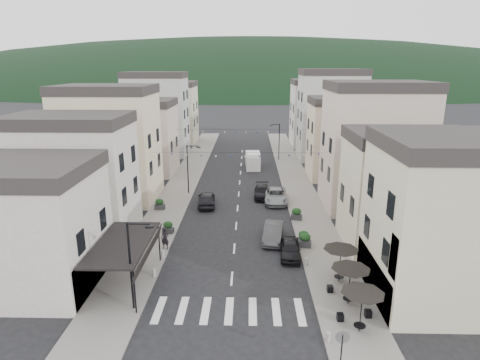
{
  "coord_description": "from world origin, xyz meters",
  "views": [
    {
      "loc": [
        1.19,
        -20.19,
        15.06
      ],
      "look_at": [
        0.29,
        20.0,
        3.5
      ],
      "focal_mm": 30.0,
      "sensor_mm": 36.0,
      "label": 1
    }
  ],
  "objects_px": {
    "parked_car_c": "(276,195)",
    "pedestrian_a": "(165,238)",
    "parked_car_b": "(273,232)",
    "parked_car_d": "(262,192)",
    "parked_car_e": "(206,199)",
    "pedestrian_b": "(132,233)",
    "parked_car_a": "(290,249)",
    "delivery_van": "(253,160)"
  },
  "relations": [
    {
      "from": "parked_car_c",
      "to": "pedestrian_a",
      "type": "relative_size",
      "value": 2.94
    },
    {
      "from": "parked_car_c",
      "to": "parked_car_b",
      "type": "bearing_deg",
      "value": -94.17
    },
    {
      "from": "parked_car_b",
      "to": "parked_car_d",
      "type": "relative_size",
      "value": 1.0
    },
    {
      "from": "parked_car_e",
      "to": "pedestrian_a",
      "type": "bearing_deg",
      "value": 73.03
    },
    {
      "from": "parked_car_b",
      "to": "pedestrian_b",
      "type": "xyz_separation_m",
      "value": [
        -12.32,
        -0.99,
        0.28
      ]
    },
    {
      "from": "parked_car_e",
      "to": "pedestrian_a",
      "type": "height_order",
      "value": "pedestrian_a"
    },
    {
      "from": "parked_car_a",
      "to": "delivery_van",
      "type": "bearing_deg",
      "value": 98.97
    },
    {
      "from": "parked_car_e",
      "to": "pedestrian_b",
      "type": "xyz_separation_m",
      "value": [
        -5.46,
        -9.96,
        0.24
      ]
    },
    {
      "from": "parked_car_b",
      "to": "pedestrian_b",
      "type": "relative_size",
      "value": 2.49
    },
    {
      "from": "parked_car_b",
      "to": "parked_car_a",
      "type": "bearing_deg",
      "value": -61.31
    },
    {
      "from": "parked_car_d",
      "to": "delivery_van",
      "type": "relative_size",
      "value": 0.87
    },
    {
      "from": "parked_car_a",
      "to": "parked_car_b",
      "type": "relative_size",
      "value": 0.87
    },
    {
      "from": "parked_car_c",
      "to": "delivery_van",
      "type": "relative_size",
      "value": 1.04
    },
    {
      "from": "delivery_van",
      "to": "pedestrian_b",
      "type": "distance_m",
      "value": 29.28
    },
    {
      "from": "parked_car_c",
      "to": "parked_car_d",
      "type": "xyz_separation_m",
      "value": [
        -1.48,
        1.66,
        -0.1
      ]
    },
    {
      "from": "parked_car_a",
      "to": "parked_car_e",
      "type": "relative_size",
      "value": 0.85
    },
    {
      "from": "parked_car_a",
      "to": "delivery_van",
      "type": "height_order",
      "value": "delivery_van"
    },
    {
      "from": "parked_car_a",
      "to": "parked_car_c",
      "type": "distance_m",
      "value": 13.61
    },
    {
      "from": "delivery_van",
      "to": "parked_car_b",
      "type": "bearing_deg",
      "value": -88.8
    },
    {
      "from": "delivery_van",
      "to": "parked_car_c",
      "type": "bearing_deg",
      "value": -83.37
    },
    {
      "from": "parked_car_b",
      "to": "pedestrian_a",
      "type": "relative_size",
      "value": 2.45
    },
    {
      "from": "pedestrian_b",
      "to": "parked_car_a",
      "type": "bearing_deg",
      "value": -13.32
    },
    {
      "from": "parked_car_b",
      "to": "pedestrian_b",
      "type": "height_order",
      "value": "pedestrian_b"
    },
    {
      "from": "delivery_van",
      "to": "pedestrian_b",
      "type": "bearing_deg",
      "value": -113.77
    },
    {
      "from": "parked_car_a",
      "to": "pedestrian_a",
      "type": "bearing_deg",
      "value": 178.02
    },
    {
      "from": "parked_car_d",
      "to": "pedestrian_a",
      "type": "distance_m",
      "value": 16.66
    },
    {
      "from": "parked_car_d",
      "to": "pedestrian_b",
      "type": "height_order",
      "value": "pedestrian_b"
    },
    {
      "from": "parked_car_b",
      "to": "parked_car_c",
      "type": "bearing_deg",
      "value": 92.9
    },
    {
      "from": "parked_car_c",
      "to": "pedestrian_a",
      "type": "distance_m",
      "value": 16.14
    },
    {
      "from": "parked_car_a",
      "to": "delivery_van",
      "type": "xyz_separation_m",
      "value": [
        -2.8,
        29.41,
        0.54
      ]
    },
    {
      "from": "parked_car_d",
      "to": "parked_car_c",
      "type": "bearing_deg",
      "value": -46.67
    },
    {
      "from": "parked_car_a",
      "to": "parked_car_b",
      "type": "height_order",
      "value": "parked_car_b"
    },
    {
      "from": "parked_car_a",
      "to": "pedestrian_b",
      "type": "xyz_separation_m",
      "value": [
        -13.53,
        2.17,
        0.36
      ]
    },
    {
      "from": "parked_car_e",
      "to": "delivery_van",
      "type": "bearing_deg",
      "value": -112.12
    },
    {
      "from": "parked_car_a",
      "to": "parked_car_c",
      "type": "xyz_separation_m",
      "value": [
        -0.32,
        13.61,
        0.08
      ]
    },
    {
      "from": "parked_car_b",
      "to": "parked_car_d",
      "type": "bearing_deg",
      "value": 100.54
    },
    {
      "from": "parked_car_c",
      "to": "pedestrian_b",
      "type": "xyz_separation_m",
      "value": [
        -13.21,
        -11.44,
        0.28
      ]
    },
    {
      "from": "parked_car_c",
      "to": "parked_car_d",
      "type": "height_order",
      "value": "parked_car_c"
    },
    {
      "from": "parked_car_b",
      "to": "parked_car_d",
      "type": "height_order",
      "value": "parked_car_b"
    },
    {
      "from": "parked_car_b",
      "to": "parked_car_e",
      "type": "distance_m",
      "value": 11.3
    },
    {
      "from": "parked_car_c",
      "to": "pedestrian_b",
      "type": "height_order",
      "value": "pedestrian_b"
    },
    {
      "from": "pedestrian_a",
      "to": "parked_car_b",
      "type": "bearing_deg",
      "value": 23.17
    }
  ]
}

